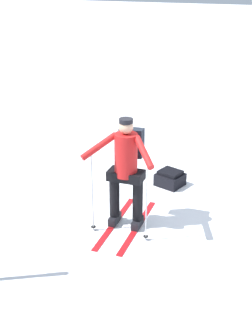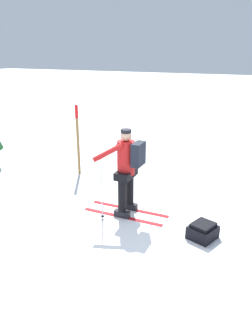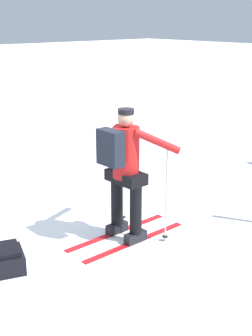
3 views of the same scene
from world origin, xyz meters
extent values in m
plane|color=white|center=(0.00, 0.00, 0.00)|extent=(80.00, 80.00, 0.00)
cube|color=red|center=(0.38, -0.36, 0.01)|extent=(1.61, 0.09, 0.01)
cube|color=black|center=(0.38, -0.36, 0.07)|extent=(0.30, 0.11, 0.12)
cylinder|color=black|center=(0.38, -0.36, 0.47)|extent=(0.15, 0.15, 0.69)
cube|color=red|center=(0.37, -0.72, 0.01)|extent=(1.61, 0.09, 0.01)
cube|color=black|center=(0.37, -0.72, 0.07)|extent=(0.30, 0.11, 0.12)
cylinder|color=black|center=(0.37, -0.72, 0.47)|extent=(0.15, 0.15, 0.69)
cube|color=black|center=(0.38, -0.54, 0.82)|extent=(0.28, 0.51, 0.14)
cylinder|color=red|center=(0.38, -0.54, 1.13)|extent=(0.33, 0.33, 0.63)
sphere|color=tan|center=(0.38, -0.54, 1.54)|extent=(0.20, 0.20, 0.20)
cylinder|color=black|center=(0.38, -0.54, 1.63)|extent=(0.19, 0.19, 0.06)
cube|color=black|center=(0.13, -0.54, 1.23)|extent=(0.16, 0.34, 0.42)
cylinder|color=#B2B7BC|center=(0.68, -0.14, 0.62)|extent=(0.02, 0.02, 1.24)
cylinder|color=black|center=(0.68, -0.14, 0.06)|extent=(0.07, 0.07, 0.01)
cylinder|color=red|center=(0.58, -0.22, 1.29)|extent=(0.49, 0.42, 0.32)
cylinder|color=#B2B7BC|center=(0.67, -0.94, 0.62)|extent=(0.02, 0.02, 1.24)
cylinder|color=black|center=(0.67, -0.94, 0.06)|extent=(0.07, 0.07, 0.01)
cylinder|color=red|center=(0.58, -0.86, 1.29)|extent=(0.49, 0.43, 0.32)
cube|color=black|center=(-1.16, -0.26, 0.11)|extent=(0.52, 0.54, 0.22)
cube|color=black|center=(-1.16, -0.26, 0.25)|extent=(0.42, 0.45, 0.06)
camera|label=1|loc=(6.08, 1.44, 3.60)|focal=50.00mm
camera|label=2|loc=(-1.97, 4.63, 2.99)|focal=35.00mm
camera|label=3|loc=(-3.20, -4.60, 2.69)|focal=50.00mm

